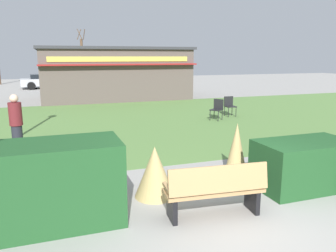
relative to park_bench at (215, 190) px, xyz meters
The scene contains 15 objects.
ground_plane 0.72m from the park_bench, 58.27° to the right, with size 80.00×80.00×0.00m, color #999691.
lawn_patch 8.82m from the park_bench, 88.19° to the left, with size 36.00×12.00×0.01m, color #5B8442.
park_bench is the anchor object (origin of this frame).
hedge_left 2.70m from the park_bench, 165.80° to the left, with size 2.29×1.10×1.35m, color #1E4C23.
hedge_right 2.40m from the park_bench, 13.62° to the left, with size 1.97×1.10×0.99m, color #1E4C23.
ornamental_grass_behind_left 2.41m from the park_bench, 135.16° to the left, with size 0.54×0.54×1.10m, color tan.
ornamental_grass_behind_right 1.35m from the park_bench, 121.20° to the left, with size 0.79×0.79×1.00m, color tan.
ornamental_grass_behind_center 2.35m from the park_bench, 50.78° to the left, with size 0.51×0.51×1.18m, color tan.
food_kiosk 17.13m from the park_bench, 85.00° to the left, with size 9.31×5.31×3.24m.
cafe_chair_west 8.95m from the park_bench, 62.15° to the left, with size 0.62×0.62×0.89m.
cafe_chair_east 10.03m from the park_bench, 59.02° to the left, with size 0.46×0.46×0.89m.
person_strolling 6.08m from the park_bench, 124.29° to the left, with size 0.34×0.34×1.69m.
parked_car_west_slot 25.92m from the park_bench, 96.02° to the left, with size 4.32×2.29×1.20m.
parked_car_center_slot 25.92m from the park_bench, 84.01° to the left, with size 4.32×2.29×1.20m.
tree_right_bg 33.60m from the park_bench, 88.23° to the left, with size 0.91×0.96×5.57m.
Camera 1 is at (-2.77, -4.25, 2.67)m, focal length 35.80 mm.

